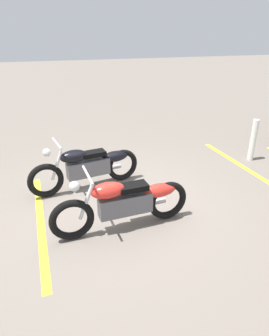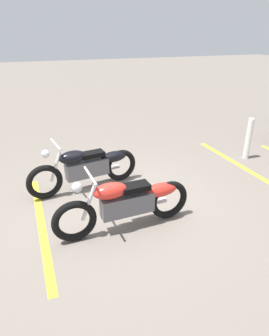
% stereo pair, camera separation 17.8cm
% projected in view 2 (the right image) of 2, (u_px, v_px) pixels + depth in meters
% --- Properties ---
extents(ground_plane, '(60.00, 60.00, 0.00)m').
position_uv_depth(ground_plane, '(117.00, 203.00, 5.43)').
color(ground_plane, slate).
extents(motorcycle_bright_foreground, '(2.23, 0.62, 1.04)m').
position_uv_depth(motorcycle_bright_foreground, '(128.00, 202.00, 4.58)').
color(motorcycle_bright_foreground, black).
rests_on(motorcycle_bright_foreground, ground).
extents(motorcycle_dark_foreground, '(2.22, 0.67, 1.04)m').
position_uv_depth(motorcycle_dark_foreground, '(87.00, 167.00, 5.78)').
color(motorcycle_dark_foreground, black).
rests_on(motorcycle_dark_foreground, ground).
extents(bollard_post, '(0.14, 0.14, 1.00)m').
position_uv_depth(bollard_post, '(248.00, 139.00, 7.15)').
color(bollard_post, white).
rests_on(bollard_post, ground).
extents(parking_stripe_near, '(0.13, 3.20, 0.01)m').
position_uv_depth(parking_stripe_near, '(41.00, 223.00, 4.85)').
color(parking_stripe_near, yellow).
rests_on(parking_stripe_near, ground).
extents(parking_stripe_mid, '(0.13, 3.20, 0.01)m').
position_uv_depth(parking_stripe_mid, '(240.00, 166.00, 6.94)').
color(parking_stripe_mid, yellow).
rests_on(parking_stripe_mid, ground).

